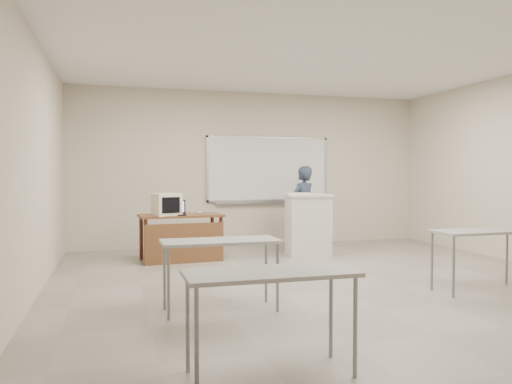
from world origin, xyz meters
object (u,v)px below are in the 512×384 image
object	(u,v)px
laptop	(175,212)
mouse	(200,213)
presenter	(303,208)
podium	(308,225)
instructor_desk	(182,229)
crt_monitor	(166,204)
keyboard	(298,194)
whiteboard	(268,170)

from	to	relation	value
laptop	mouse	xyz separation A→B (m)	(0.42, 0.18, -0.04)
laptop	presenter	distance (m)	2.53
podium	mouse	xyz separation A→B (m)	(-1.85, 0.15, 0.24)
instructor_desk	crt_monitor	size ratio (longest dim) A/B	3.07
instructor_desk	keyboard	bearing A→B (deg)	-1.75
podium	keyboard	world-z (taller)	keyboard
whiteboard	keyboard	xyz separation A→B (m)	(0.12, -1.39, -0.42)
podium	laptop	world-z (taller)	podium
instructor_desk	podium	bearing A→B (deg)	-4.03
mouse	whiteboard	bearing A→B (deg)	36.64
whiteboard	presenter	world-z (taller)	whiteboard
whiteboard	crt_monitor	bearing A→B (deg)	-145.36
whiteboard	crt_monitor	distance (m)	2.68
crt_monitor	presenter	world-z (taller)	presenter
whiteboard	instructor_desk	bearing A→B (deg)	-142.28
crt_monitor	laptop	size ratio (longest dim) A/B	1.35
instructor_desk	laptop	distance (m)	0.30
crt_monitor	presenter	distance (m)	2.68
podium	laptop	distance (m)	2.29
whiteboard	instructor_desk	distance (m)	2.60
whiteboard	podium	xyz separation A→B (m)	(0.27, -1.47, -0.95)
laptop	mouse	distance (m)	0.46
whiteboard	presenter	size ratio (longest dim) A/B	1.60
podium	presenter	bearing A→B (deg)	82.55
laptop	presenter	size ratio (longest dim) A/B	0.21
instructor_desk	podium	xyz separation A→B (m)	(2.18, 0.01, 0.00)
keyboard	presenter	distance (m)	0.73
whiteboard	instructor_desk	world-z (taller)	whiteboard
presenter	whiteboard	bearing A→B (deg)	-90.88
whiteboard	mouse	world-z (taller)	whiteboard
keyboard	presenter	bearing A→B (deg)	67.37
laptop	whiteboard	bearing A→B (deg)	41.53
instructor_desk	presenter	size ratio (longest dim) A/B	0.85
podium	crt_monitor	bearing A→B (deg)	-173.34
crt_monitor	keyboard	bearing A→B (deg)	-12.10
instructor_desk	presenter	distance (m)	2.45
laptop	keyboard	size ratio (longest dim) A/B	0.75
mouse	crt_monitor	bearing A→B (deg)	-166.14
podium	mouse	distance (m)	1.87
whiteboard	instructor_desk	size ratio (longest dim) A/B	1.88
laptop	mouse	size ratio (longest dim) A/B	3.67
whiteboard	crt_monitor	size ratio (longest dim) A/B	5.77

